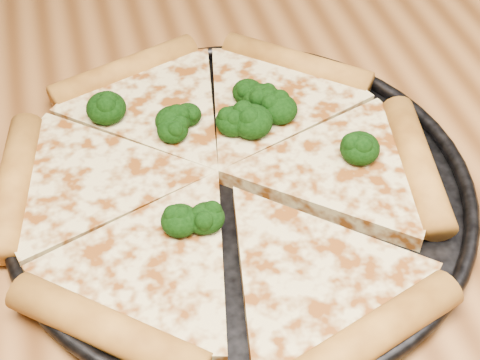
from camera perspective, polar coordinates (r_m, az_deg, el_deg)
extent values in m
cube|color=brown|center=(0.56, 4.45, -3.85)|extent=(1.20, 0.90, 0.04)
cylinder|color=black|center=(0.55, 0.00, -0.94)|extent=(0.35, 0.35, 0.01)
torus|color=black|center=(0.55, 0.00, -0.44)|extent=(0.36, 0.36, 0.01)
cylinder|color=#C68431|center=(0.65, 4.55, 9.20)|extent=(0.12, 0.11, 0.03)
cylinder|color=#C68431|center=(0.65, -9.20, 8.55)|extent=(0.14, 0.07, 0.03)
cylinder|color=#C68431|center=(0.56, -17.58, -0.27)|extent=(0.05, 0.14, 0.03)
cylinder|color=#C68431|center=(0.47, -10.62, -11.67)|extent=(0.12, 0.11, 0.03)
cylinder|color=#C68431|center=(0.46, 10.33, -12.31)|extent=(0.14, 0.07, 0.03)
cylinder|color=#C68431|center=(0.57, 13.95, 1.28)|extent=(0.05, 0.14, 0.03)
ellipsoid|color=black|center=(0.57, 0.97, 4.69)|extent=(0.03, 0.03, 0.03)
ellipsoid|color=black|center=(0.50, -3.01, -3.19)|extent=(0.02, 0.02, 0.02)
ellipsoid|color=black|center=(0.57, -5.41, 4.01)|extent=(0.03, 0.03, 0.02)
ellipsoid|color=black|center=(0.58, -5.40, 4.73)|extent=(0.03, 0.03, 0.02)
ellipsoid|color=black|center=(0.59, -10.66, 5.67)|extent=(0.03, 0.03, 0.02)
ellipsoid|color=black|center=(0.60, 2.17, 6.52)|extent=(0.03, 0.03, 0.02)
ellipsoid|color=black|center=(0.58, 3.17, 5.68)|extent=(0.03, 0.03, 0.02)
ellipsoid|color=black|center=(0.58, -4.21, 5.23)|extent=(0.02, 0.02, 0.02)
ellipsoid|color=black|center=(0.50, -2.68, -3.04)|extent=(0.03, 0.03, 0.02)
ellipsoid|color=black|center=(0.60, 1.58, 6.55)|extent=(0.03, 0.03, 0.02)
ellipsoid|color=black|center=(0.50, -4.83, -3.25)|extent=(0.03, 0.03, 0.02)
ellipsoid|color=black|center=(0.57, -0.53, 4.73)|extent=(0.03, 0.03, 0.02)
ellipsoid|color=black|center=(0.60, 0.63, 7.05)|extent=(0.03, 0.03, 0.02)
ellipsoid|color=black|center=(0.56, 9.56, 2.52)|extent=(0.03, 0.03, 0.02)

